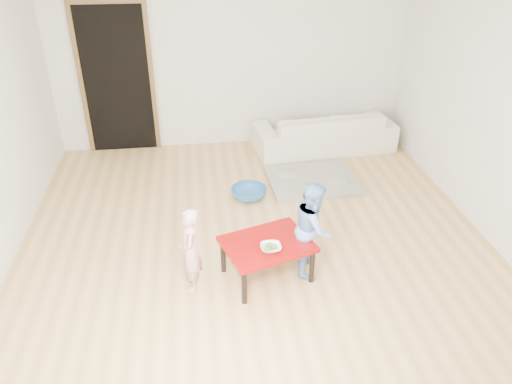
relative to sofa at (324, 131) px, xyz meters
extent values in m
cube|color=tan|center=(-1.30, -2.05, -0.29)|extent=(5.00, 5.00, 0.01)
cube|color=white|center=(-1.30, 0.45, 1.01)|extent=(5.00, 0.02, 2.60)
cube|color=white|center=(1.20, -2.05, 1.01)|extent=(0.02, 5.00, 2.60)
imported|color=white|center=(0.00, 0.00, 0.00)|extent=(2.08, 1.00, 0.59)
cube|color=orange|center=(-0.37, -0.19, 0.15)|extent=(0.51, 0.47, 0.12)
imported|color=white|center=(-1.24, -2.90, 0.13)|extent=(0.19, 0.19, 0.05)
imported|color=#D46072|center=(-1.98, -2.83, 0.13)|extent=(0.21, 0.31, 0.85)
imported|color=#557BC6|center=(-0.80, -2.70, 0.18)|extent=(0.46, 0.54, 0.95)
imported|color=#29619B|center=(-1.26, -1.26, -0.22)|extent=(0.44, 0.44, 0.14)
camera|label=1|loc=(-1.86, -6.55, 2.85)|focal=35.00mm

